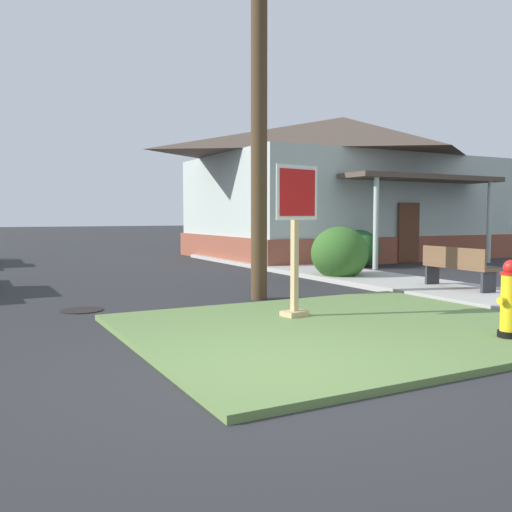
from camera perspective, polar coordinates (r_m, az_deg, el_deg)
name	(u,v)px	position (r m, az deg, el deg)	size (l,w,h in m)	color
ground_plane	(270,376)	(5.71, 1.48, -12.25)	(160.00, 160.00, 0.00)	#2B2B2D
grass_corner_patch	(344,328)	(7.93, 9.03, -7.33)	(5.87, 4.88, 0.08)	#668447
sidewalk_strip	(366,278)	(14.04, 11.27, -2.25)	(2.20, 18.47, 0.12)	#B2AFA8
fire_hydrant	(510,301)	(7.67, 24.74, -4.21)	(0.38, 0.34, 0.98)	black
stop_sign	(296,240)	(8.39, 4.10, 1.63)	(0.81, 0.34, 2.29)	tan
manhole_cover	(82,310)	(9.89, -17.53, -5.36)	(0.70, 0.70, 0.02)	black
street_bench	(457,265)	(12.09, 19.99, -0.92)	(0.47, 1.69, 0.85)	brown
utility_pole	(259,24)	(11.16, 0.32, 22.81)	(1.85, 0.31, 9.96)	#4C3823
corner_house	(343,185)	(22.39, 8.95, 7.21)	(11.49, 9.05, 5.49)	brown
shrub_near_porch	(359,248)	(17.63, 10.60, 0.77)	(1.30, 1.30, 1.17)	#265D2A
shrub_by_curb	(340,253)	(14.01, 8.62, 0.29)	(1.44, 1.44, 1.34)	#346525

